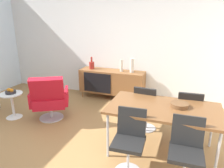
# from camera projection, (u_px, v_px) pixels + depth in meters

# --- Properties ---
(ground_plane) EXTENTS (8.32, 8.32, 0.00)m
(ground_plane) POSITION_uv_depth(u_px,v_px,m) (67.00, 150.00, 3.33)
(ground_plane) COLOR #9E7242
(wall_back) EXTENTS (6.80, 0.12, 2.80)m
(wall_back) POSITION_uv_depth(u_px,v_px,m) (119.00, 41.00, 5.23)
(wall_back) COLOR silver
(wall_back) RESTS_ON ground_plane
(sideboard) EXTENTS (1.60, 0.45, 0.72)m
(sideboard) POSITION_uv_depth(u_px,v_px,m) (112.00, 82.00, 5.29)
(sideboard) COLOR brown
(sideboard) RESTS_ON ground_plane
(vase_cobalt) EXTENTS (0.07, 0.07, 0.28)m
(vase_cobalt) POSITION_uv_depth(u_px,v_px,m) (121.00, 66.00, 5.08)
(vase_cobalt) COLOR beige
(vase_cobalt) RESTS_ON sideboard
(vase_sculptural_dark) EXTENTS (0.13, 0.13, 0.30)m
(vase_sculptural_dark) POSITION_uv_depth(u_px,v_px,m) (92.00, 65.00, 5.34)
(vase_sculptural_dark) COLOR maroon
(vase_sculptural_dark) RESTS_ON sideboard
(vase_ceramic_small) EXTENTS (0.10, 0.10, 0.33)m
(vase_ceramic_small) POSITION_uv_depth(u_px,v_px,m) (132.00, 65.00, 4.99)
(vase_ceramic_small) COLOR beige
(vase_ceramic_small) RESTS_ON sideboard
(dining_table) EXTENTS (1.60, 0.90, 0.74)m
(dining_table) POSITION_uv_depth(u_px,v_px,m) (164.00, 110.00, 3.10)
(dining_table) COLOR brown
(dining_table) RESTS_ON ground_plane
(wooden_bowl_on_table) EXTENTS (0.26, 0.26, 0.06)m
(wooden_bowl_on_table) POSITION_uv_depth(u_px,v_px,m) (180.00, 105.00, 3.09)
(wooden_bowl_on_table) COLOR brown
(wooden_bowl_on_table) RESTS_ON dining_table
(dining_chair_front_left) EXTENTS (0.42, 0.44, 0.86)m
(dining_chair_front_left) POSITION_uv_depth(u_px,v_px,m) (129.00, 139.00, 2.79)
(dining_chair_front_left) COLOR black
(dining_chair_front_left) RESTS_ON ground_plane
(dining_chair_back_left) EXTENTS (0.42, 0.45, 0.86)m
(dining_chair_back_left) POSITION_uv_depth(u_px,v_px,m) (146.00, 106.00, 3.79)
(dining_chair_back_left) COLOR black
(dining_chair_back_left) RESTS_ON ground_plane
(dining_chair_front_right) EXTENTS (0.41, 0.43, 0.86)m
(dining_chair_front_right) POSITION_uv_depth(u_px,v_px,m) (186.00, 150.00, 2.56)
(dining_chair_front_right) COLOR black
(dining_chair_front_right) RESTS_ON ground_plane
(dining_chair_back_right) EXTENTS (0.42, 0.45, 0.86)m
(dining_chair_back_right) POSITION_uv_depth(u_px,v_px,m) (188.00, 112.00, 3.56)
(dining_chair_back_right) COLOR black
(dining_chair_back_right) RESTS_ON ground_plane
(lounge_chair_red) EXTENTS (0.88, 0.87, 0.95)m
(lounge_chair_red) POSITION_uv_depth(u_px,v_px,m) (49.00, 98.00, 4.18)
(lounge_chair_red) COLOR red
(lounge_chair_red) RESTS_ON ground_plane
(side_table_round) EXTENTS (0.44, 0.44, 0.52)m
(side_table_round) POSITION_uv_depth(u_px,v_px,m) (12.00, 103.00, 4.32)
(side_table_round) COLOR white
(side_table_round) RESTS_ON ground_plane
(fruit_bowl) EXTENTS (0.20, 0.20, 0.11)m
(fruit_bowl) POSITION_uv_depth(u_px,v_px,m) (11.00, 92.00, 4.25)
(fruit_bowl) COLOR #262628
(fruit_bowl) RESTS_ON side_table_round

